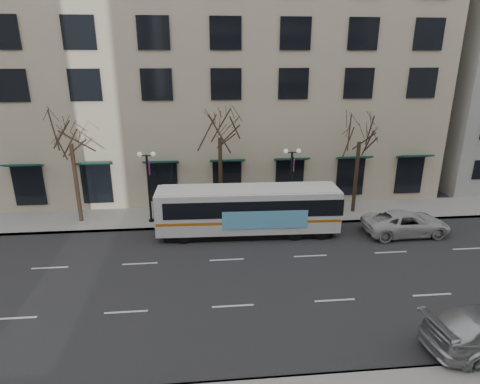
{
  "coord_description": "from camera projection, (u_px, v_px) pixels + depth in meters",
  "views": [
    {
      "loc": [
        -1.2,
        -18.61,
        11.33
      ],
      "look_at": [
        0.83,
        2.81,
        4.0
      ],
      "focal_mm": 30.0,
      "sensor_mm": 36.0,
      "label": 1
    }
  ],
  "objects": [
    {
      "name": "city_bus",
      "position": [
        249.0,
        209.0,
        26.33
      ],
      "size": [
        11.98,
        2.93,
        3.23
      ],
      "rotation": [
        0.0,
        0.0,
        -0.03
      ],
      "color": "white",
      "rests_on": "ground"
    },
    {
      "name": "lamp_post_left",
      "position": [
        149.0,
        184.0,
        27.63
      ],
      "size": [
        1.22,
        0.45,
        5.21
      ],
      "color": "black",
      "rests_on": "ground"
    },
    {
      "name": "tree_far_left",
      "position": [
        69.0,
        129.0,
        26.54
      ],
      "size": [
        3.6,
        3.6,
        8.34
      ],
      "color": "black",
      "rests_on": "ground"
    },
    {
      "name": "lamp_post_right",
      "position": [
        291.0,
        180.0,
        28.52
      ],
      "size": [
        1.22,
        0.45,
        5.21
      ],
      "color": "black",
      "rests_on": "ground"
    },
    {
      "name": "sidewalk_far",
      "position": [
        287.0,
        213.0,
        30.2
      ],
      "size": [
        80.0,
        4.0,
        0.15
      ],
      "primitive_type": "cube",
      "color": "gray",
      "rests_on": "ground"
    },
    {
      "name": "white_pickup",
      "position": [
        406.0,
        223.0,
        26.65
      ],
      "size": [
        5.72,
        2.76,
        1.57
      ],
      "primitive_type": "imported",
      "rotation": [
        0.0,
        0.0,
        1.6
      ],
      "color": "#BEBEBE",
      "rests_on": "ground"
    },
    {
      "name": "tree_far_right",
      "position": [
        361.0,
        129.0,
        28.41
      ],
      "size": [
        3.6,
        3.6,
        8.06
      ],
      "color": "black",
      "rests_on": "ground"
    },
    {
      "name": "tree_far_mid",
      "position": [
        220.0,
        124.0,
        27.36
      ],
      "size": [
        3.6,
        3.6,
        8.55
      ],
      "color": "black",
      "rests_on": "ground"
    },
    {
      "name": "ground",
      "position": [
        229.0,
        281.0,
        21.3
      ],
      "size": [
        160.0,
        160.0,
        0.0
      ],
      "primitive_type": "plane",
      "color": "black",
      "rests_on": "ground"
    },
    {
      "name": "building_hotel",
      "position": [
        191.0,
        48.0,
        37.04
      ],
      "size": [
        40.0,
        20.0,
        24.0
      ],
      "primitive_type": "cube",
      "color": "#C7B198",
      "rests_on": "ground"
    }
  ]
}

